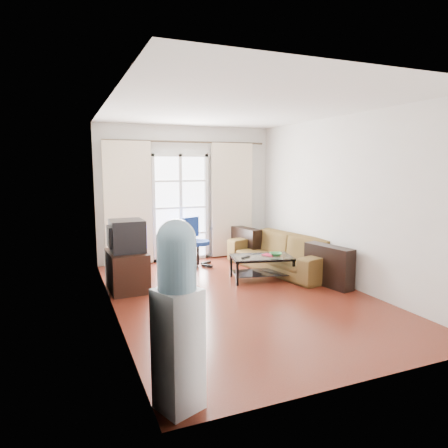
# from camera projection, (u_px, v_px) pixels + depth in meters

# --- Properties ---
(floor) EXTENTS (5.20, 5.20, 0.00)m
(floor) POSITION_uv_depth(u_px,v_px,m) (240.00, 295.00, 5.93)
(floor) COLOR maroon
(floor) RESTS_ON ground
(ceiling) EXTENTS (5.20, 5.20, 0.00)m
(ceiling) POSITION_uv_depth(u_px,v_px,m) (241.00, 108.00, 5.54)
(ceiling) COLOR white
(ceiling) RESTS_ON wall_back
(wall_back) EXTENTS (3.60, 0.02, 2.70)m
(wall_back) POSITION_uv_depth(u_px,v_px,m) (187.00, 194.00, 8.11)
(wall_back) COLOR silver
(wall_back) RESTS_ON floor
(wall_front) EXTENTS (3.60, 0.02, 2.70)m
(wall_front) POSITION_uv_depth(u_px,v_px,m) (369.00, 232.00, 3.35)
(wall_front) COLOR silver
(wall_front) RESTS_ON floor
(wall_left) EXTENTS (0.02, 5.20, 2.70)m
(wall_left) POSITION_uv_depth(u_px,v_px,m) (111.00, 210.00, 5.06)
(wall_left) COLOR silver
(wall_left) RESTS_ON floor
(wall_right) EXTENTS (0.02, 5.20, 2.70)m
(wall_right) POSITION_uv_depth(u_px,v_px,m) (342.00, 201.00, 6.41)
(wall_right) COLOR silver
(wall_right) RESTS_ON floor
(french_door) EXTENTS (1.16, 0.06, 2.15)m
(french_door) POSITION_uv_depth(u_px,v_px,m) (181.00, 208.00, 8.04)
(french_door) COLOR white
(french_door) RESTS_ON wall_back
(curtain_rod) EXTENTS (3.30, 0.04, 0.04)m
(curtain_rod) POSITION_uv_depth(u_px,v_px,m) (188.00, 142.00, 7.87)
(curtain_rod) COLOR #4C3F2D
(curtain_rod) RESTS_ON wall_back
(curtain_left) EXTENTS (0.90, 0.07, 2.35)m
(curtain_left) POSITION_uv_depth(u_px,v_px,m) (128.00, 204.00, 7.57)
(curtain_left) COLOR beige
(curtain_left) RESTS_ON curtain_rod
(curtain_right) EXTENTS (0.90, 0.07, 2.35)m
(curtain_right) POSITION_uv_depth(u_px,v_px,m) (232.00, 200.00, 8.38)
(curtain_right) COLOR beige
(curtain_right) RESTS_ON curtain_rod
(radiator) EXTENTS (0.64, 0.12, 0.64)m
(radiator) POSITION_uv_depth(u_px,v_px,m) (225.00, 241.00, 8.47)
(radiator) COLOR gray
(radiator) RESTS_ON floor
(sofa) EXTENTS (2.59, 1.73, 0.66)m
(sofa) POSITION_uv_depth(u_px,v_px,m) (281.00, 253.00, 7.32)
(sofa) COLOR brown
(sofa) RESTS_ON floor
(coffee_table) EXTENTS (1.11, 0.78, 0.41)m
(coffee_table) POSITION_uv_depth(u_px,v_px,m) (262.00, 265.00, 6.71)
(coffee_table) COLOR silver
(coffee_table) RESTS_ON floor
(bowl) EXTENTS (0.36, 0.36, 0.05)m
(bowl) POSITION_uv_depth(u_px,v_px,m) (276.00, 254.00, 6.71)
(bowl) COLOR green
(bowl) RESTS_ON coffee_table
(book) EXTENTS (0.31, 0.32, 0.02)m
(book) POSITION_uv_depth(u_px,v_px,m) (266.00, 256.00, 6.67)
(book) COLOR #B12515
(book) RESTS_ON coffee_table
(remote) EXTENTS (0.18, 0.12, 0.02)m
(remote) POSITION_uv_depth(u_px,v_px,m) (246.00, 257.00, 6.56)
(remote) COLOR black
(remote) RESTS_ON coffee_table
(tv_stand) EXTENTS (0.58, 0.85, 0.60)m
(tv_stand) POSITION_uv_depth(u_px,v_px,m) (127.00, 271.00, 6.18)
(tv_stand) COLOR black
(tv_stand) RESTS_ON floor
(crt_tv) EXTENTS (0.55, 0.54, 0.49)m
(crt_tv) POSITION_uv_depth(u_px,v_px,m) (126.00, 236.00, 6.09)
(crt_tv) COLOR black
(crt_tv) RESTS_ON tv_stand
(task_chair) EXTENTS (0.83, 0.83, 0.93)m
(task_chair) POSITION_uv_depth(u_px,v_px,m) (197.00, 252.00, 7.65)
(task_chair) COLOR black
(task_chair) RESTS_ON floor
(water_cooler) EXTENTS (0.40, 0.40, 1.51)m
(water_cooler) POSITION_uv_depth(u_px,v_px,m) (178.00, 312.00, 3.06)
(water_cooler) COLOR white
(water_cooler) RESTS_ON floor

